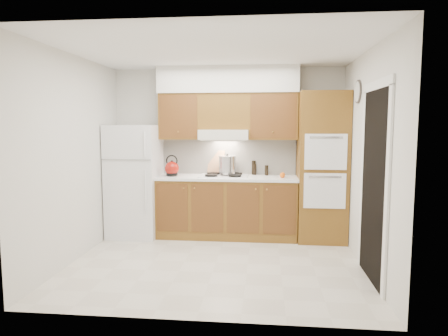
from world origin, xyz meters
name	(u,v)px	position (x,y,z in m)	size (l,w,h in m)	color
floor	(216,263)	(0.00, 0.00, 0.00)	(3.60, 3.60, 0.00)	beige
ceiling	(216,51)	(0.00, 0.00, 2.60)	(3.60, 3.60, 0.00)	white
wall_back	(227,152)	(0.00, 1.50, 1.30)	(3.60, 0.02, 2.60)	silver
wall_left	(75,158)	(-1.80, 0.00, 1.30)	(0.02, 3.00, 2.60)	silver
wall_right	(368,161)	(1.80, 0.00, 1.30)	(0.02, 3.00, 2.60)	silver
fridge	(135,181)	(-1.41, 1.14, 0.86)	(0.75, 0.72, 1.72)	white
base_cabinets	(227,208)	(0.02, 1.20, 0.45)	(2.11, 0.60, 0.90)	brown
countertop	(227,178)	(0.03, 1.19, 0.92)	(2.13, 0.62, 0.04)	white
backsplash	(229,157)	(0.02, 1.49, 1.22)	(2.11, 0.03, 0.56)	white
oven_cabinet	(322,167)	(1.44, 1.18, 1.10)	(0.70, 0.65, 2.20)	brown
upper_cab_left	(181,117)	(-0.71, 1.33, 1.85)	(0.63, 0.33, 0.70)	brown
upper_cab_right	(273,116)	(0.72, 1.33, 1.85)	(0.73, 0.33, 0.70)	brown
range_hood	(224,135)	(-0.02, 1.27, 1.57)	(0.75, 0.45, 0.15)	silver
upper_cab_over_hood	(225,112)	(-0.02, 1.33, 1.92)	(0.75, 0.33, 0.55)	brown
soffit	(228,80)	(0.03, 1.32, 2.40)	(2.13, 0.36, 0.40)	silver
cooktop	(224,176)	(-0.02, 1.21, 0.95)	(0.74, 0.50, 0.01)	white
doorway	(374,187)	(1.79, -0.35, 1.05)	(0.02, 0.90, 2.10)	black
wall_clock	(358,92)	(1.79, 0.55, 2.15)	(0.30, 0.30, 0.02)	#3F3833
kettle	(172,168)	(-0.82, 1.15, 1.06)	(0.22, 0.22, 0.22)	maroon
cutting_board	(216,162)	(-0.17, 1.45, 1.14)	(0.27, 0.02, 0.36)	tan
stock_pot	(227,165)	(0.02, 1.27, 1.11)	(0.26, 0.26, 0.27)	silver
condiment_a	(254,168)	(0.42, 1.45, 1.05)	(0.06, 0.06, 0.22)	black
condiment_b	(255,169)	(0.44, 1.44, 1.02)	(0.05, 0.05, 0.17)	black
condiment_c	(267,170)	(0.63, 1.38, 1.02)	(0.06, 0.06, 0.16)	black
orange_near	(282,175)	(0.86, 1.11, 0.98)	(0.08, 0.08, 0.08)	orange
orange_far	(283,175)	(0.87, 1.21, 0.98)	(0.07, 0.07, 0.07)	#F04D0C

